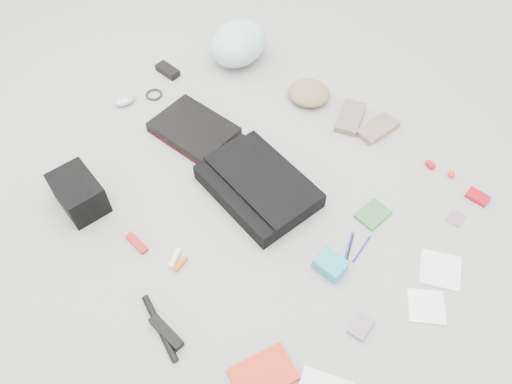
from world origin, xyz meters
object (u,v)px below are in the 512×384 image
Objects in this scene: book_red at (263,375)px; bike_helmet at (238,43)px; camera_bag at (79,193)px; laptop at (194,128)px; messenger_bag at (258,186)px; accordion_wallet at (330,265)px.

bike_helmet is at bearing 156.83° from book_red.
laptop is at bearing 94.09° from camera_bag.
bike_helmet is (-0.56, 0.56, 0.06)m from messenger_bag.
camera_bag is (0.08, -1.01, -0.03)m from bike_helmet.
bike_helmet is at bearing 148.73° from accordion_wallet.
bike_helmet reaches higher than messenger_bag.
bike_helmet reaches higher than laptop.
accordion_wallet is at bearing -11.72° from laptop.
camera_bag is at bearing -124.43° from messenger_bag.
accordion_wallet is (0.96, -0.67, -0.07)m from bike_helmet.
accordion_wallet is at bearing -2.66° from messenger_bag.
book_red is at bearing 7.67° from camera_bag.
book_red is at bearing -54.72° from bike_helmet.
accordion_wallet is at bearing 120.05° from book_red.
messenger_bag is 0.41m from accordion_wallet.
laptop is at bearing -78.58° from bike_helmet.
camera_bag reaches higher than laptop.
book_red is 0.43m from accordion_wallet.
camera_bag is (-0.48, -0.45, 0.03)m from messenger_bag.
camera_bag reaches higher than messenger_bag.
camera_bag is at bearing -154.77° from accordion_wallet.
messenger_bag is at bearing 55.91° from camera_bag.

